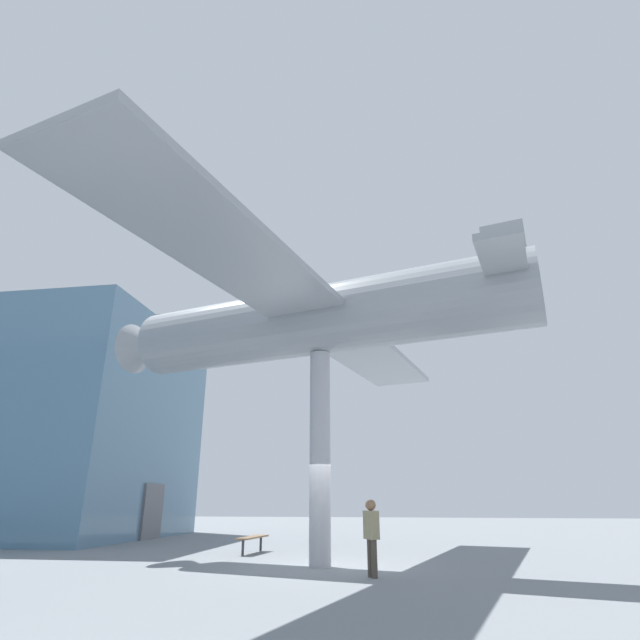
{
  "coord_description": "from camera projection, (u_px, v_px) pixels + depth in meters",
  "views": [
    {
      "loc": [
        -13.78,
        -2.05,
        1.59
      ],
      "look_at": [
        0.0,
        0.0,
        6.64
      ],
      "focal_mm": 28.0,
      "sensor_mm": 36.0,
      "label": 1
    }
  ],
  "objects": [
    {
      "name": "plaza_bench",
      "position": [
        252.0,
        538.0,
        16.04
      ],
      "size": [
        1.92,
        0.61,
        0.5
      ],
      "rotation": [
        0.0,
        0.0,
        -0.11
      ],
      "color": "#846647",
      "rests_on": "ground_plane"
    },
    {
      "name": "support_pylon_central",
      "position": [
        320.0,
        453.0,
        13.52
      ],
      "size": [
        0.57,
        0.57,
        5.61
      ],
      "color": "#B7B7BC",
      "rests_on": "ground_plane"
    },
    {
      "name": "ground_plane",
      "position": [
        320.0,
        568.0,
        12.56
      ],
      "size": [
        80.0,
        80.0,
        0.0
      ],
      "primitive_type": "plane",
      "color": "gray"
    },
    {
      "name": "suspended_airplane",
      "position": [
        312.0,
        321.0,
        14.93
      ],
      "size": [
        18.14,
        13.78,
        2.97
      ],
      "rotation": [
        0.0,
        0.0,
        -0.28
      ],
      "color": "#93999E",
      "rests_on": "support_pylon_central"
    },
    {
      "name": "visitor_person",
      "position": [
        371.0,
        532.0,
        11.2
      ],
      "size": [
        0.46,
        0.39,
        1.61
      ],
      "rotation": [
        0.0,
        0.0,
        3.64
      ],
      "color": "#4C4238",
      "rests_on": "ground_plane"
    },
    {
      "name": "glass_pavilion_right",
      "position": [
        37.0,
        428.0,
        24.23
      ],
      "size": [
        10.4,
        12.89,
        10.43
      ],
      "color": "#60849E",
      "rests_on": "ground_plane"
    }
  ]
}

